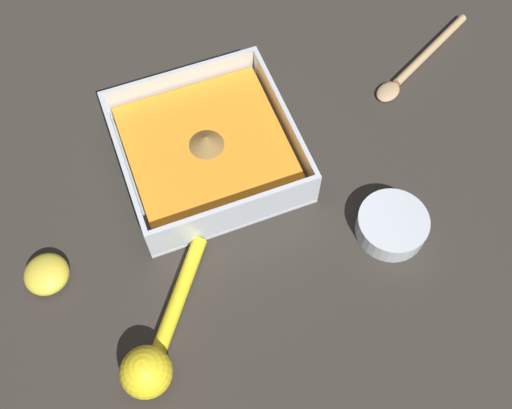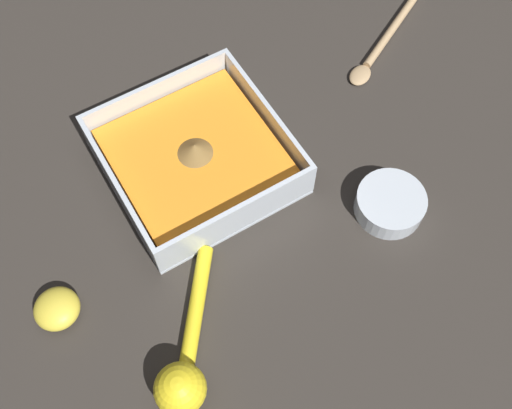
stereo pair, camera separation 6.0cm
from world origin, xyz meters
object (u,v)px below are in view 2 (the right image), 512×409
(square_dish, at_px, (196,159))
(spice_bowl, at_px, (390,204))
(lemon_half, at_px, (57,309))
(wooden_spoon, at_px, (383,43))
(lemon_squeezer, at_px, (184,371))

(square_dish, xyz_separation_m, spice_bowl, (0.18, -0.18, -0.01))
(square_dish, height_order, lemon_half, square_dish)
(lemon_half, bearing_deg, wooden_spoon, 13.53)
(square_dish, relative_size, lemon_squeezer, 1.30)
(wooden_spoon, bearing_deg, lemon_squeezer, 3.48)
(wooden_spoon, bearing_deg, lemon_half, -13.11)
(spice_bowl, relative_size, lemon_squeezer, 0.52)
(wooden_spoon, bearing_deg, spice_bowl, 28.19)
(square_dish, height_order, lemon_squeezer, square_dish)
(lemon_squeezer, distance_m, wooden_spoon, 0.55)
(square_dish, xyz_separation_m, wooden_spoon, (0.34, 0.05, -0.02))
(lemon_squeezer, bearing_deg, square_dish, -173.76)
(spice_bowl, bearing_deg, lemon_squeezer, -170.77)
(spice_bowl, height_order, lemon_squeezer, lemon_squeezer)
(lemon_half, xyz_separation_m, wooden_spoon, (0.57, 0.14, -0.01))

